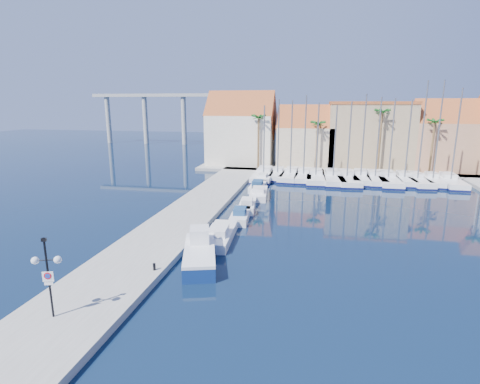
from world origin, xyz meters
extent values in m
plane|color=black|center=(0.00, 0.00, 0.00)|extent=(260.00, 260.00, 0.00)
cube|color=gray|center=(-9.00, 13.50, 0.25)|extent=(6.00, 77.00, 0.50)
cube|color=gray|center=(10.00, 48.00, 0.25)|extent=(54.00, 16.00, 0.50)
cylinder|color=black|center=(-9.50, -6.93, 2.74)|extent=(0.11, 0.11, 4.47)
cylinder|color=black|center=(-9.76, -7.02, 3.74)|extent=(0.55, 0.22, 0.06)
cylinder|color=black|center=(-9.23, -6.85, 3.74)|extent=(0.55, 0.22, 0.06)
sphere|color=white|center=(-10.03, -7.10, 3.74)|extent=(0.40, 0.40, 0.40)
sphere|color=white|center=(-8.96, -6.77, 3.74)|extent=(0.40, 0.40, 0.40)
cube|color=black|center=(-9.50, -6.93, 4.86)|extent=(0.27, 0.20, 0.18)
cube|color=white|center=(-9.48, -7.00, 2.85)|extent=(0.54, 0.20, 0.56)
cylinder|color=red|center=(-9.47, -7.02, 2.90)|extent=(0.37, 0.13, 0.38)
cylinder|color=#1933A5|center=(-9.46, -7.04, 2.90)|extent=(0.26, 0.09, 0.27)
cube|color=white|center=(-9.48, -7.00, 2.46)|extent=(0.44, 0.16, 0.16)
cylinder|color=black|center=(-6.60, -0.47, 0.74)|extent=(0.19, 0.19, 0.48)
cube|color=navy|center=(-4.24, 2.30, 0.50)|extent=(4.02, 7.03, 1.00)
cube|color=white|center=(-4.24, 2.30, 1.11)|extent=(4.02, 7.03, 0.22)
cube|color=white|center=(-4.62, 3.58, 1.72)|extent=(1.89, 2.12, 1.22)
cube|color=white|center=(-3.97, 7.35, 0.40)|extent=(2.55, 6.78, 0.80)
cube|color=white|center=(-3.93, 6.69, 1.10)|extent=(1.64, 2.42, 0.60)
cube|color=white|center=(-3.41, 13.51, 0.40)|extent=(2.12, 5.42, 0.80)
cube|color=navy|center=(-3.37, 12.98, 1.10)|extent=(1.34, 1.95, 0.60)
cube|color=white|center=(-3.41, 17.42, 0.40)|extent=(2.24, 5.50, 0.80)
cube|color=white|center=(-3.35, 16.89, 1.10)|extent=(1.38, 1.98, 0.60)
cube|color=white|center=(-3.05, 23.44, 0.40)|extent=(2.64, 6.52, 0.80)
cube|color=white|center=(-2.99, 22.80, 1.10)|extent=(1.63, 2.35, 0.60)
cube|color=white|center=(-3.77, 27.57, 0.40)|extent=(2.04, 6.03, 0.80)
cube|color=navy|center=(-3.75, 26.97, 1.10)|extent=(1.39, 2.12, 0.60)
cube|color=white|center=(-3.83, 32.83, 0.40)|extent=(1.98, 6.12, 0.80)
cube|color=white|center=(-3.84, 32.22, 1.10)|extent=(1.38, 2.14, 0.60)
cube|color=white|center=(-4.08, 35.81, 0.50)|extent=(3.03, 11.35, 1.00)
cube|color=#0E1346|center=(-4.08, 35.81, 0.18)|extent=(3.09, 11.41, 0.28)
cube|color=white|center=(-4.09, 36.95, 1.30)|extent=(2.09, 3.41, 0.60)
cylinder|color=slate|center=(-4.08, 35.25, 6.18)|extent=(0.20, 0.20, 10.37)
cube|color=white|center=(-1.94, 36.42, 0.50)|extent=(2.21, 8.12, 1.00)
cube|color=#0E1346|center=(-1.94, 36.42, 0.18)|extent=(2.27, 8.18, 0.28)
cube|color=white|center=(-1.93, 37.23, 1.30)|extent=(1.50, 2.45, 0.60)
cylinder|color=slate|center=(-1.95, 36.01, 6.64)|extent=(0.20, 0.20, 11.28)
cube|color=white|center=(0.12, 36.35, 0.50)|extent=(3.48, 10.27, 1.00)
cube|color=#0E1346|center=(0.12, 36.35, 0.18)|extent=(3.54, 10.33, 0.28)
cube|color=white|center=(0.20, 37.35, 1.30)|extent=(2.09, 3.17, 0.60)
cylinder|color=slate|center=(0.07, 35.85, 6.56)|extent=(0.20, 0.20, 11.13)
cube|color=white|center=(2.14, 36.05, 0.50)|extent=(2.56, 9.60, 1.00)
cube|color=#0E1346|center=(2.14, 36.05, 0.18)|extent=(2.62, 9.67, 0.28)
cube|color=white|center=(2.15, 37.01, 1.30)|extent=(1.76, 2.89, 0.60)
cylinder|color=slate|center=(2.14, 35.57, 6.94)|extent=(0.20, 0.20, 11.89)
cube|color=white|center=(4.01, 35.47, 0.50)|extent=(2.96, 10.56, 1.00)
cube|color=#0E1346|center=(4.01, 35.47, 0.18)|extent=(3.03, 10.62, 0.28)
cube|color=white|center=(3.99, 36.52, 1.30)|extent=(1.98, 3.19, 0.60)
cylinder|color=slate|center=(4.02, 34.95, 6.39)|extent=(0.20, 0.20, 10.78)
cube|color=white|center=(6.59, 35.53, 0.50)|extent=(3.55, 11.33, 1.00)
cube|color=#0E1346|center=(6.59, 35.53, 0.18)|extent=(3.62, 11.39, 0.28)
cube|color=white|center=(6.52, 36.64, 1.30)|extent=(2.23, 3.47, 0.60)
cylinder|color=slate|center=(6.62, 34.97, 6.20)|extent=(0.20, 0.20, 10.40)
cube|color=white|center=(8.59, 35.39, 0.50)|extent=(3.81, 11.48, 1.00)
cube|color=#0E1346|center=(8.59, 35.39, 0.18)|extent=(3.88, 11.55, 0.28)
cube|color=white|center=(8.50, 36.52, 1.30)|extent=(2.31, 3.54, 0.60)
cylinder|color=slate|center=(8.63, 34.83, 6.45)|extent=(0.20, 0.20, 10.90)
cube|color=white|center=(10.75, 36.43, 0.50)|extent=(2.92, 9.78, 1.00)
cube|color=#0E1346|center=(10.75, 36.43, 0.18)|extent=(2.98, 9.85, 0.28)
cube|color=white|center=(10.79, 37.40, 1.30)|extent=(1.88, 2.98, 0.60)
cylinder|color=slate|center=(10.73, 35.94, 7.01)|extent=(0.20, 0.20, 12.03)
cube|color=white|center=(12.79, 36.24, 0.50)|extent=(2.84, 9.72, 1.00)
cube|color=#0E1346|center=(12.79, 36.24, 0.18)|extent=(2.90, 9.78, 0.28)
cube|color=white|center=(12.75, 37.20, 1.30)|extent=(1.85, 2.95, 0.60)
cylinder|color=slate|center=(12.80, 35.76, 6.79)|extent=(0.20, 0.20, 11.58)
cube|color=white|center=(14.62, 35.97, 0.50)|extent=(3.02, 11.19, 1.00)
cube|color=#0E1346|center=(14.62, 35.97, 0.18)|extent=(3.08, 11.25, 0.28)
cube|color=white|center=(14.64, 37.09, 1.30)|extent=(2.07, 3.37, 0.60)
cylinder|color=slate|center=(14.62, 35.42, 6.69)|extent=(0.20, 0.20, 11.39)
cube|color=white|center=(16.98, 36.31, 0.50)|extent=(2.36, 8.68, 1.00)
cube|color=#0E1346|center=(16.98, 36.31, 0.18)|extent=(2.42, 8.74, 0.28)
cube|color=white|center=(16.97, 37.18, 1.30)|extent=(1.61, 2.61, 0.60)
cylinder|color=slate|center=(16.99, 35.88, 6.62)|extent=(0.20, 0.20, 11.23)
cube|color=white|center=(18.63, 35.83, 0.50)|extent=(3.29, 9.78, 1.00)
cube|color=#0E1346|center=(18.63, 35.83, 0.18)|extent=(3.36, 9.85, 0.28)
cube|color=white|center=(18.55, 36.79, 1.30)|extent=(1.98, 3.02, 0.60)
cylinder|color=slate|center=(18.67, 35.35, 7.89)|extent=(0.20, 0.20, 13.77)
cube|color=white|center=(20.90, 36.18, 0.50)|extent=(2.72, 8.45, 1.00)
cube|color=#0E1346|center=(20.90, 36.18, 0.18)|extent=(2.79, 8.51, 0.28)
cube|color=white|center=(20.96, 37.01, 1.30)|extent=(1.68, 2.59, 0.60)
cylinder|color=slate|center=(20.88, 35.76, 7.93)|extent=(0.20, 0.20, 13.86)
cube|color=white|center=(23.23, 36.06, 0.50)|extent=(2.86, 9.96, 1.00)
cube|color=#0E1346|center=(23.23, 36.06, 0.18)|extent=(2.92, 10.02, 0.28)
cube|color=white|center=(23.26, 37.05, 1.30)|extent=(1.89, 3.02, 0.60)
cylinder|color=slate|center=(23.22, 35.57, 7.37)|extent=(0.20, 0.20, 12.75)
cube|color=beige|center=(-10.00, 47.00, 5.00)|extent=(12.00, 9.00, 9.00)
cube|color=brown|center=(-10.00, 47.00, 9.50)|extent=(12.30, 9.00, 9.00)
cube|color=tan|center=(2.00, 47.00, 4.00)|extent=(10.00, 8.00, 7.00)
cube|color=brown|center=(2.00, 47.00, 7.50)|extent=(10.30, 8.00, 8.00)
cube|color=tan|center=(13.00, 48.00, 6.00)|extent=(14.00, 10.00, 11.00)
cube|color=brown|center=(13.00, 48.00, 11.75)|extent=(14.20, 10.20, 0.50)
cube|color=tan|center=(25.00, 47.00, 4.50)|extent=(10.00, 8.00, 8.00)
cube|color=brown|center=(25.00, 47.00, 8.50)|extent=(10.30, 8.00, 8.00)
cylinder|color=brown|center=(-6.00, 42.00, 5.00)|extent=(0.36, 0.36, 9.00)
sphere|color=#18541B|center=(-6.00, 42.00, 9.35)|extent=(2.60, 2.60, 2.60)
cylinder|color=brown|center=(4.00, 42.00, 4.50)|extent=(0.36, 0.36, 8.00)
sphere|color=#18541B|center=(4.00, 42.00, 8.35)|extent=(2.60, 2.60, 2.60)
cylinder|color=brown|center=(14.00, 42.00, 5.50)|extent=(0.36, 0.36, 10.00)
sphere|color=#18541B|center=(14.00, 42.00, 10.35)|extent=(2.60, 2.60, 2.60)
cylinder|color=brown|center=(22.00, 42.00, 4.75)|extent=(0.36, 0.36, 8.50)
sphere|color=#18541B|center=(22.00, 42.00, 8.85)|extent=(2.60, 2.60, 2.60)
cube|color=#9E9E99|center=(-38.00, 82.00, 14.00)|extent=(48.00, 2.20, 0.90)
cylinder|color=#9E9E99|center=(-58.00, 82.00, 7.00)|extent=(1.40, 1.40, 14.00)
cylinder|color=#9E9E99|center=(-46.00, 82.00, 7.00)|extent=(1.40, 1.40, 14.00)
cylinder|color=#9E9E99|center=(-34.00, 82.00, 7.00)|extent=(1.40, 1.40, 14.00)
cylinder|color=#9E9E99|center=(-22.00, 82.00, 7.00)|extent=(1.40, 1.40, 14.00)
camera|label=1|loc=(3.89, -22.53, 11.61)|focal=28.00mm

